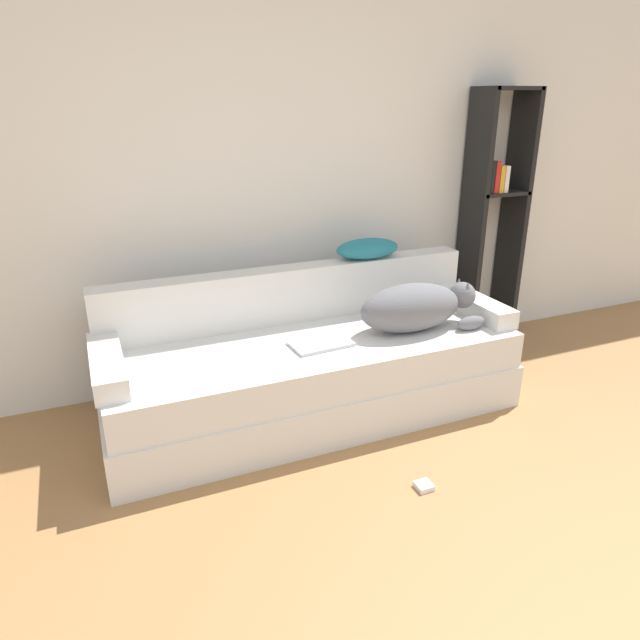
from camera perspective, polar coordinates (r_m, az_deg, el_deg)
name	(u,v)px	position (r m, az deg, el deg)	size (l,w,h in m)	color
wall_back	(306,157)	(3.58, -1.45, 15.96)	(8.02, 0.06, 2.70)	silver
couch	(313,377)	(3.21, -0.67, -5.76)	(2.27, 0.82, 0.45)	silver
couch_backrest	(291,294)	(3.35, -2.92, 2.66)	(2.23, 0.15, 0.32)	silver
couch_arm_left	(107,365)	(2.89, -20.53, -4.20)	(0.15, 0.63, 0.11)	silver
couch_arm_right	(474,305)	(3.60, 15.15, 1.47)	(0.15, 0.63, 0.11)	silver
dog	(416,307)	(3.25, 9.55, 1.31)	(0.73, 0.32, 0.27)	slate
laptop	(321,344)	(3.04, 0.09, -2.38)	(0.34, 0.22, 0.02)	#B7B7BC
throw_pillow	(368,248)	(3.49, 4.77, 7.14)	(0.40, 0.21, 0.12)	teal
bookshelf	(494,209)	(4.15, 16.97, 10.54)	(0.39, 0.26, 1.75)	black
power_adapter	(424,486)	(2.79, 10.35, -16.01)	(0.08, 0.08, 0.03)	white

